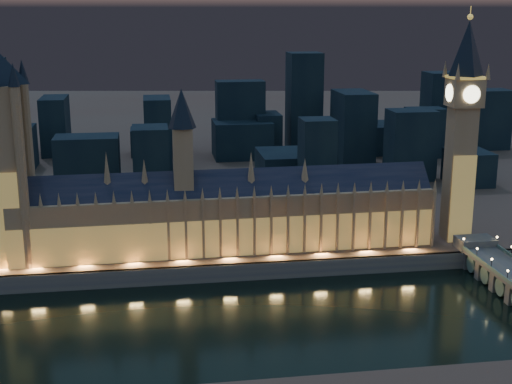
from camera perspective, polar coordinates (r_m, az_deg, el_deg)
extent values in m
plane|color=black|center=(293.33, 0.66, -9.94)|extent=(2000.00, 2000.00, 0.00)
cube|color=brown|center=(793.35, -5.45, 5.96)|extent=(2000.00, 960.00, 8.00)
cube|color=#3F4350|center=(329.19, -0.50, -6.38)|extent=(2000.00, 2.50, 8.00)
cube|color=#8D744E|center=(342.09, -2.38, -2.39)|extent=(200.40, 24.45, 28.00)
cube|color=tan|center=(333.89, -2.17, -3.72)|extent=(200.00, 0.50, 18.00)
cube|color=black|center=(337.54, -2.41, 0.37)|extent=(200.31, 20.71, 16.26)
cube|color=#8D744E|center=(333.08, -5.86, 2.41)|extent=(9.00, 9.00, 32.00)
cone|color=black|center=(328.77, -5.97, 6.68)|extent=(13.00, 13.00, 18.00)
cube|color=#8D744E|center=(336.46, -19.38, -3.52)|extent=(1.20, 1.20, 28.00)
cone|color=#8D744E|center=(332.39, -19.61, -0.70)|extent=(2.00, 2.00, 6.00)
cube|color=#8D744E|center=(335.01, -18.04, -3.48)|extent=(1.20, 1.20, 28.00)
cone|color=#8D744E|center=(330.92, -18.25, -0.65)|extent=(2.00, 2.00, 6.00)
cube|color=#8D744E|center=(333.74, -16.68, -3.45)|extent=(1.20, 1.20, 28.00)
cone|color=#8D744E|center=(329.65, -16.88, -0.60)|extent=(2.00, 2.00, 6.00)
cube|color=#8D744E|center=(332.67, -15.32, -3.40)|extent=(1.20, 1.20, 28.00)
cone|color=#8D744E|center=(328.56, -15.50, -0.55)|extent=(2.00, 2.00, 6.00)
cube|color=#8D744E|center=(331.78, -13.94, -3.36)|extent=(1.20, 1.20, 28.00)
cone|color=#8D744E|center=(327.66, -14.11, -0.50)|extent=(2.00, 2.00, 6.00)
cube|color=#8D744E|center=(331.09, -12.56, -3.32)|extent=(1.20, 1.20, 28.00)
cone|color=#8D744E|center=(326.95, -12.72, -0.45)|extent=(2.00, 2.00, 6.00)
cube|color=#8D744E|center=(330.58, -11.18, -3.27)|extent=(1.20, 1.20, 28.00)
cone|color=#8D744E|center=(326.45, -11.32, -0.39)|extent=(2.00, 2.00, 6.00)
cube|color=#8D744E|center=(330.27, -9.79, -3.22)|extent=(1.20, 1.20, 28.00)
cone|color=#8D744E|center=(326.13, -9.92, -0.34)|extent=(2.00, 2.00, 6.00)
cube|color=#8D744E|center=(330.16, -8.40, -3.17)|extent=(1.20, 1.20, 28.00)
cone|color=#8D744E|center=(326.01, -8.51, -0.29)|extent=(2.00, 2.00, 6.00)
cube|color=#8D744E|center=(330.23, -7.01, -3.11)|extent=(1.20, 1.20, 28.00)
cone|color=#8D744E|center=(326.09, -7.11, -0.24)|extent=(2.00, 2.00, 6.00)
cube|color=#8D744E|center=(330.51, -5.63, -3.06)|extent=(1.20, 1.20, 28.00)
cone|color=#8D744E|center=(326.37, -5.71, -0.18)|extent=(2.00, 2.00, 6.00)
cube|color=#8D744E|center=(330.97, -4.24, -3.00)|extent=(1.20, 1.20, 28.00)
cone|color=#8D744E|center=(326.84, -4.31, -0.13)|extent=(2.00, 2.00, 6.00)
cube|color=#8D744E|center=(331.63, -2.86, -2.94)|extent=(1.20, 1.20, 28.00)
cone|color=#8D744E|center=(327.50, -2.91, -0.08)|extent=(2.00, 2.00, 6.00)
cube|color=#8D744E|center=(332.47, -1.49, -2.88)|extent=(1.20, 1.20, 28.00)
cone|color=#8D744E|center=(328.36, -1.52, -0.02)|extent=(2.00, 2.00, 6.00)
cube|color=#8D744E|center=(333.51, -0.12, -2.82)|extent=(1.20, 1.20, 28.00)
cone|color=#8D744E|center=(329.41, -0.14, 0.03)|extent=(2.00, 2.00, 6.00)
cube|color=#8D744E|center=(334.74, 1.23, -2.76)|extent=(1.20, 1.20, 28.00)
cone|color=#8D744E|center=(330.65, 1.23, 0.08)|extent=(2.00, 2.00, 6.00)
cube|color=#8D744E|center=(336.15, 2.58, -2.70)|extent=(1.20, 1.20, 28.00)
cone|color=#8D744E|center=(332.08, 2.59, 0.13)|extent=(2.00, 2.00, 6.00)
cube|color=#8D744E|center=(337.75, 3.91, -2.63)|extent=(1.20, 1.20, 28.00)
cone|color=#8D744E|center=(333.70, 3.94, 0.19)|extent=(2.00, 2.00, 6.00)
cube|color=#8D744E|center=(339.52, 5.23, -2.57)|extent=(1.20, 1.20, 28.00)
cone|color=#8D744E|center=(335.49, 5.27, 0.24)|extent=(2.00, 2.00, 6.00)
cube|color=#8D744E|center=(341.48, 6.54, -2.50)|extent=(1.20, 1.20, 28.00)
cone|color=#8D744E|center=(337.47, 6.59, 0.29)|extent=(2.00, 2.00, 6.00)
cube|color=#8D744E|center=(343.61, 7.82, -2.44)|extent=(1.20, 1.20, 28.00)
cone|color=#8D744E|center=(339.63, 7.89, 0.34)|extent=(2.00, 2.00, 6.00)
cube|color=#8D744E|center=(345.91, 9.10, -2.37)|extent=(1.20, 1.20, 28.00)
cone|color=#8D744E|center=(341.96, 9.18, 0.38)|extent=(2.00, 2.00, 6.00)
cube|color=#8D744E|center=(348.38, 10.35, -2.30)|extent=(1.20, 1.20, 28.00)
cone|color=#8D744E|center=(344.45, 10.45, 0.43)|extent=(2.00, 2.00, 6.00)
cube|color=#8D744E|center=(351.01, 11.59, -2.24)|extent=(1.20, 1.20, 28.00)
cone|color=#8D744E|center=(347.12, 11.70, 0.48)|extent=(2.00, 2.00, 6.00)
cube|color=#8D744E|center=(353.81, 12.81, -2.17)|extent=(1.20, 1.20, 28.00)
cone|color=#8D744E|center=(349.95, 12.93, 0.52)|extent=(2.00, 2.00, 6.00)
cube|color=#8D744E|center=(356.76, 14.00, -2.10)|extent=(1.20, 1.20, 28.00)
cone|color=#8D744E|center=(352.93, 14.14, 0.57)|extent=(2.00, 2.00, 6.00)
cone|color=#8D744E|center=(333.96, -11.85, 1.68)|extent=(4.40, 4.40, 18.00)
cone|color=#8D744E|center=(333.83, -8.92, 1.46)|extent=(4.40, 4.40, 14.00)
cone|color=#8D744E|center=(336.92, -0.39, 1.93)|extent=(4.40, 4.40, 16.00)
cone|color=#8D744E|center=(341.97, 3.92, 1.75)|extent=(4.40, 4.40, 12.00)
cube|color=#8D744E|center=(340.05, -19.73, 1.28)|extent=(24.85, 24.85, 81.08)
cube|color=tan|center=(333.95, -19.80, -2.25)|extent=(22.00, 0.50, 44.00)
cylinder|color=#8D744E|center=(327.50, -18.19, 0.92)|extent=(4.40, 4.40, 81.08)
cone|color=black|center=(320.43, -18.84, 8.86)|extent=(5.20, 5.20, 10.00)
cylinder|color=#8D744E|center=(348.67, -17.63, 1.77)|extent=(4.40, 4.40, 81.08)
cone|color=black|center=(342.04, -18.21, 9.22)|extent=(5.20, 5.20, 10.00)
cube|color=#8D744E|center=(367.72, 15.91, 1.41)|extent=(12.71, 12.71, 67.08)
cube|color=tan|center=(364.97, 16.18, -0.57)|extent=(12.00, 0.50, 44.00)
cube|color=#8D744E|center=(361.10, 16.35, 7.65)|extent=(15.00, 15.00, 13.48)
cube|color=#F2C64C|center=(360.37, 16.44, 8.80)|extent=(15.75, 15.75, 1.20)
cone|color=black|center=(359.40, 16.59, 10.96)|extent=(18.00, 18.00, 26.00)
sphere|color=#F2C64C|center=(358.93, 16.77, 13.26)|extent=(2.80, 2.80, 2.80)
cylinder|color=#F2C64C|center=(358.91, 16.80, 13.66)|extent=(0.40, 0.40, 5.00)
cylinder|color=#FFF2BF|center=(354.13, 16.88, 7.48)|extent=(8.40, 0.50, 8.40)
cylinder|color=#FFF2BF|center=(368.10, 15.85, 7.80)|extent=(8.40, 0.50, 8.40)
cylinder|color=#FFF2BF|center=(357.92, 15.22, 7.67)|extent=(0.50, 8.40, 8.40)
cylinder|color=#FFF2BF|center=(364.42, 17.47, 7.62)|extent=(0.50, 8.40, 8.40)
cone|color=#8D744E|center=(350.16, 15.87, 9.25)|extent=(2.60, 2.60, 8.00)
cone|color=#8D744E|center=(363.84, 14.89, 9.50)|extent=(2.60, 2.60, 8.00)
cone|color=#8D744E|center=(356.59, 18.09, 9.18)|extent=(2.60, 2.60, 8.00)
cone|color=#8D744E|center=(370.03, 17.05, 9.42)|extent=(2.60, 2.60, 8.00)
cube|color=#3F4350|center=(362.97, 17.11, -4.23)|extent=(17.70, 12.00, 9.50)
cylinder|color=black|center=(317.97, 19.47, -6.35)|extent=(0.30, 0.30, 4.40)
sphere|color=#FFD88C|center=(317.19, 19.51, -5.96)|extent=(1.00, 1.00, 1.00)
cube|color=#3F4350|center=(336.43, 19.50, -6.72)|extent=(15.93, 4.00, 9.50)
cylinder|color=black|center=(329.78, 18.32, -5.50)|extent=(0.30, 0.30, 4.40)
sphere|color=#FFD88C|center=(329.02, 18.35, -5.12)|extent=(1.00, 1.00, 1.00)
cube|color=#3F4350|center=(348.19, 18.41, -5.91)|extent=(15.93, 4.00, 9.50)
cylinder|color=black|center=(341.77, 17.25, -4.71)|extent=(0.30, 0.30, 4.40)
sphere|color=#FFD88C|center=(341.05, 17.28, -4.35)|extent=(1.00, 1.00, 1.00)
cylinder|color=black|center=(349.34, 19.76, -4.50)|extent=(0.30, 0.30, 4.40)
sphere|color=#FFD88C|center=(348.63, 19.79, -4.15)|extent=(1.00, 1.00, 1.00)
cube|color=#3F4350|center=(360.14, 17.40, -5.14)|extent=(15.93, 4.00, 9.50)
cylinder|color=black|center=(353.94, 16.26, -3.97)|extent=(0.30, 0.30, 4.40)
sphere|color=#FFD88C|center=(353.24, 16.29, -3.62)|extent=(1.00, 1.00, 1.00)
cylinder|color=black|center=(361.25, 18.70, -3.79)|extent=(0.30, 0.30, 4.40)
sphere|color=#FFD88C|center=(360.56, 18.73, -3.44)|extent=(1.00, 1.00, 1.00)
cylinder|color=#416657|center=(342.17, 18.95, -6.25)|extent=(15.57, 8.00, 8.00)
cylinder|color=#416657|center=(354.03, 17.90, -5.46)|extent=(15.57, 8.00, 8.00)
cube|color=black|center=(417.87, 4.49, 0.14)|extent=(19.03, 19.80, 19.86)
cube|color=black|center=(617.64, 17.62, 5.56)|extent=(42.59, 22.95, 48.62)
cube|color=black|center=(426.46, 4.89, 2.53)|extent=(19.65, 20.18, 50.26)
cube|color=black|center=(566.80, 0.89, 4.68)|extent=(19.44, 30.73, 32.94)
cube|color=black|center=(567.95, -1.28, 5.98)|extent=(37.76, 19.44, 58.00)
cube|color=black|center=(520.44, -7.86, 4.69)|extent=(18.99, 34.57, 51.45)
cube|color=black|center=(430.08, -8.38, 2.20)|extent=(21.11, 25.14, 45.45)
cube|color=black|center=(443.76, -13.29, 1.91)|extent=(38.19, 23.57, 38.86)
cube|color=black|center=(588.39, 10.67, 4.31)|extent=(43.78, 39.06, 23.05)
cube|color=black|center=(591.02, -15.75, 5.15)|extent=(19.72, 40.72, 45.11)
cube|color=black|center=(556.80, -1.12, 4.27)|extent=(44.53, 36.65, 28.43)
cube|color=black|center=(572.62, -7.95, 4.03)|extent=(40.45, 27.15, 20.92)
cube|color=black|center=(537.76, 7.74, 5.13)|extent=(24.63, 41.01, 53.59)
cube|color=black|center=(540.80, -18.26, 3.35)|extent=(18.33, 34.81, 30.82)
cube|color=black|center=(458.68, 3.01, 1.74)|extent=(44.15, 42.43, 24.15)
cube|color=black|center=(493.43, 12.24, 3.71)|extent=(30.39, 22.61, 47.27)
cube|color=black|center=(572.29, 13.33, 4.66)|extent=(28.33, 19.81, 38.23)
cube|color=black|center=(492.12, 16.63, 1.91)|extent=(24.83, 31.49, 22.18)
cube|color=black|center=(594.39, 7.24, 5.74)|extent=(19.19, 29.53, 47.47)
cube|color=black|center=(581.83, 3.86, 7.20)|extent=(26.00, 26.00, 78.91)
cube|color=black|center=(618.46, 14.50, 6.41)|extent=(26.00, 26.00, 61.83)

